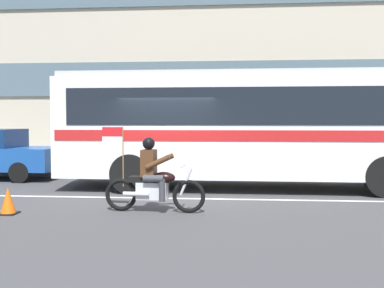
# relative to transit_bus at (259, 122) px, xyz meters

# --- Properties ---
(ground_plane) EXTENTS (60.00, 60.00, 0.00)m
(ground_plane) POSITION_rel_transit_bus_xyz_m (-2.47, -1.19, -1.88)
(ground_plane) COLOR #3D3D3F
(sidewalk_curb) EXTENTS (28.00, 3.80, 0.15)m
(sidewalk_curb) POSITION_rel_transit_bus_xyz_m (-2.47, 3.91, -1.81)
(sidewalk_curb) COLOR gray
(sidewalk_curb) RESTS_ON ground_plane
(lane_center_stripe) EXTENTS (26.60, 0.14, 0.01)m
(lane_center_stripe) POSITION_rel_transit_bus_xyz_m (-2.47, -1.79, -1.88)
(lane_center_stripe) COLOR silver
(lane_center_stripe) RESTS_ON ground_plane
(office_building_facade) EXTENTS (28.00, 0.89, 10.44)m
(office_building_facade) POSITION_rel_transit_bus_xyz_m (-2.47, 6.19, 3.34)
(office_building_facade) COLOR #B2A893
(office_building_facade) RESTS_ON ground_plane
(transit_bus) EXTENTS (11.07, 2.71, 3.22)m
(transit_bus) POSITION_rel_transit_bus_xyz_m (0.00, 0.00, 0.00)
(transit_bus) COLOR silver
(transit_bus) RESTS_ON ground_plane
(motorcycle_with_rider) EXTENTS (2.19, 0.64, 1.78)m
(motorcycle_with_rider) POSITION_rel_transit_bus_xyz_m (-2.41, -3.43, -1.22)
(motorcycle_with_rider) COLOR black
(motorcycle_with_rider) RESTS_ON ground_plane
(fire_hydrant) EXTENTS (0.22, 0.30, 0.75)m
(fire_hydrant) POSITION_rel_transit_bus_xyz_m (3.08, 3.08, -1.36)
(fire_hydrant) COLOR #4C8C3F
(fire_hydrant) RESTS_ON sidewalk_curb
(traffic_cone) EXTENTS (0.36, 0.36, 0.55)m
(traffic_cone) POSITION_rel_transit_bus_xyz_m (-5.33, -3.90, -1.63)
(traffic_cone) COLOR #EA590F
(traffic_cone) RESTS_ON ground_plane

